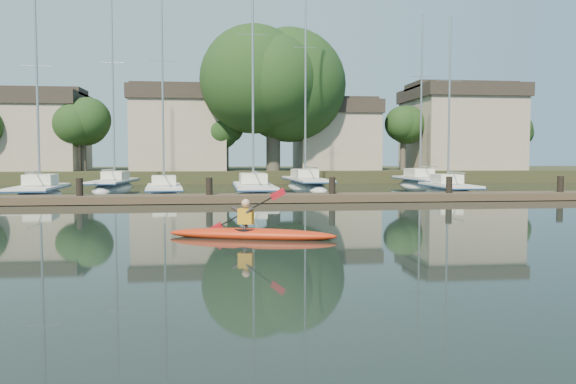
{
  "coord_description": "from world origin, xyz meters",
  "views": [
    {
      "loc": [
        -2.37,
        -13.1,
        2.2
      ],
      "look_at": [
        -0.52,
        2.66,
        1.2
      ],
      "focal_mm": 35.0,
      "sensor_mm": 36.0,
      "label": 1
    }
  ],
  "objects": [
    {
      "name": "sailboat_2",
      "position": [
        -0.62,
        18.52,
        -0.19
      ],
      "size": [
        2.28,
        9.4,
        15.52
      ],
      "rotation": [
        0.0,
        0.0,
        0.01
      ],
      "color": "white",
      "rests_on": "ground"
    },
    {
      "name": "sailboat_0",
      "position": [
        -12.19,
        18.42,
        -0.2
      ],
      "size": [
        2.77,
        7.93,
        12.35
      ],
      "rotation": [
        0.0,
        0.0,
        0.08
      ],
      "color": "white",
      "rests_on": "ground"
    },
    {
      "name": "sailboat_5",
      "position": [
        -9.78,
        26.57,
        -0.19
      ],
      "size": [
        2.59,
        9.07,
        14.85
      ],
      "rotation": [
        0.0,
        0.0,
        -0.06
      ],
      "color": "white",
      "rests_on": "ground"
    },
    {
      "name": "sailboat_7",
      "position": [
        12.36,
        27.19,
        -0.21
      ],
      "size": [
        2.46,
        8.8,
        14.12
      ],
      "rotation": [
        0.0,
        0.0,
        0.02
      ],
      "color": "white",
      "rests_on": "ground"
    },
    {
      "name": "shore",
      "position": [
        1.61,
        40.29,
        3.23
      ],
      "size": [
        90.0,
        25.25,
        12.75
      ],
      "color": "#2B381C",
      "rests_on": "ground"
    },
    {
      "name": "kayak",
      "position": [
        -1.63,
        1.93,
        0.18
      ],
      "size": [
        4.63,
        1.92,
        1.49
      ],
      "rotation": [
        0.0,
        0.0,
        -0.29
      ],
      "color": "red",
      "rests_on": "ground"
    },
    {
      "name": "dock",
      "position": [
        0.0,
        14.0,
        0.2
      ],
      "size": [
        34.0,
        2.0,
        1.8
      ],
      "color": "#4C392B",
      "rests_on": "ground"
    },
    {
      "name": "sailboat_1",
      "position": [
        -5.63,
        18.96,
        -0.18
      ],
      "size": [
        2.76,
        8.13,
        13.03
      ],
      "rotation": [
        0.0,
        0.0,
        0.1
      ],
      "color": "white",
      "rests_on": "ground"
    },
    {
      "name": "ground",
      "position": [
        0.0,
        0.0,
        0.0
      ],
      "size": [
        160.0,
        160.0,
        0.0
      ],
      "primitive_type": "plane",
      "color": "black",
      "rests_on": "ground"
    },
    {
      "name": "sailboat_4",
      "position": [
        10.82,
        18.36,
        -0.19
      ],
      "size": [
        2.28,
        6.86,
        11.55
      ],
      "rotation": [
        0.0,
        0.0,
        -0.04
      ],
      "color": "white",
      "rests_on": "ground"
    },
    {
      "name": "sailboat_6",
      "position": [
        3.63,
        26.87,
        -0.2
      ],
      "size": [
        2.83,
        10.88,
        17.13
      ],
      "rotation": [
        0.0,
        0.0,
        0.05
      ],
      "color": "white",
      "rests_on": "ground"
    }
  ]
}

